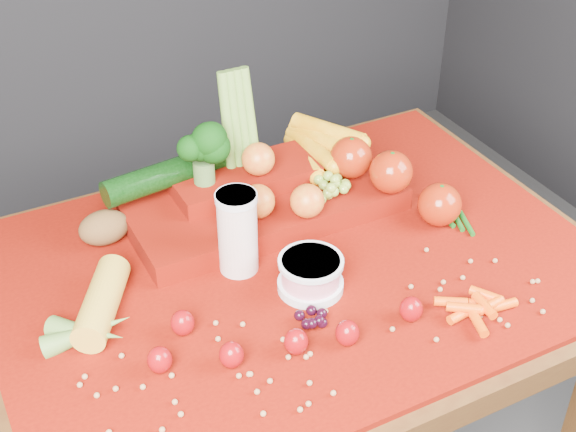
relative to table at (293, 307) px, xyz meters
name	(u,v)px	position (x,y,z in m)	size (l,w,h in m)	color
table	(293,307)	(0.00, 0.00, 0.00)	(1.10, 0.80, 0.75)	#361B0C
red_cloth	(293,265)	(0.00, 0.00, 0.10)	(1.05, 0.75, 0.01)	#6A0D03
milk_glass	(237,230)	(-0.09, 0.03, 0.19)	(0.07, 0.07, 0.16)	beige
yogurt_bowl	(311,273)	(-0.01, -0.08, 0.14)	(0.11, 0.11, 0.06)	silver
strawberry_scatter	(273,335)	(-0.13, -0.17, 0.13)	(0.44, 0.18, 0.05)	#990500
dark_grape_cluster	(314,318)	(-0.05, -0.16, 0.12)	(0.06, 0.05, 0.03)	black
soybean_scatter	(351,329)	(0.00, -0.20, 0.11)	(0.84, 0.24, 0.01)	#A17245
corn_ear	(92,323)	(-0.37, -0.01, 0.13)	(0.25, 0.26, 0.06)	gold
potato	(104,228)	(-0.28, 0.21, 0.14)	(0.09, 0.07, 0.06)	brown
baby_carrot_pile	(480,298)	(0.22, -0.24, 0.12)	(0.17, 0.17, 0.03)	#E64908
green_bean_pile	(447,214)	(0.33, -0.01, 0.11)	(0.14, 0.12, 0.01)	#124F13
produce_mound	(278,186)	(0.05, 0.15, 0.17)	(0.61, 0.37, 0.27)	#6A0D03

